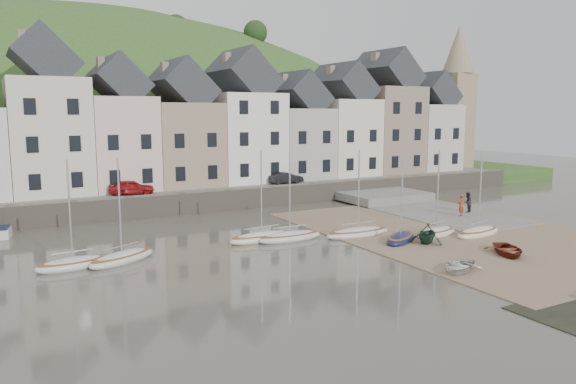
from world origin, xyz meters
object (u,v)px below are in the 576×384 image
rowboat_red (508,250)px  rowboat_white (459,266)px  car_left (131,187)px  sailboat_0 (73,264)px  car_right (286,178)px  person_red (461,205)px  person_dark (467,202)px  rowboat_green (427,233)px

rowboat_red → rowboat_white: bearing=-137.8°
car_left → rowboat_white: bearing=-145.5°
sailboat_0 → car_right: bearing=35.2°
rowboat_white → car_right: car_right is taller
person_red → car_right: car_right is taller
rowboat_white → car_right: bearing=148.7°
rowboat_white → person_red: (11.86, 11.30, 0.69)m
person_dark → car_right: 17.45m
car_right → rowboat_white: bearing=175.2°
person_red → car_right: (-8.20, 15.25, 1.13)m
rowboat_red → car_left: car_left is taller
sailboat_0 → person_dark: 32.15m
person_red → person_dark: bearing=-175.9°
sailboat_0 → person_dark: size_ratio=3.66×
sailboat_0 → person_red: bearing=0.6°
sailboat_0 → rowboat_white: (18.40, -10.98, 0.08)m
car_left → person_dark: bearing=-108.4°
rowboat_green → rowboat_red: (2.21, -4.65, -0.33)m
person_red → car_left: bearing=-58.2°
sailboat_0 → person_red: sailboat_0 is taller
sailboat_0 → car_right: (22.07, 15.57, 1.91)m
person_red → car_right: 17.35m
rowboat_green → person_red: bearing=90.8°
rowboat_red → person_dark: bearing=83.5°
rowboat_white → car_right: (3.66, 26.55, 1.82)m
rowboat_white → person_dark: (13.71, 12.33, 0.63)m
rowboat_white → rowboat_green: rowboat_green is taller
person_red → person_dark: person_red is taller
rowboat_green → car_right: bearing=146.8°
rowboat_green → rowboat_red: 5.16m
rowboat_white → person_red: person_red is taller
rowboat_red → car_left: size_ratio=0.83×
person_red → car_right: bearing=-86.8°
rowboat_green → person_dark: size_ratio=1.45×
person_dark → sailboat_0: bearing=-21.1°
sailboat_0 → rowboat_red: (23.59, -9.91, 0.12)m
sailboat_0 → car_left: (6.90, 15.57, 1.98)m
person_dark → car_right: car_right is taller
sailboat_0 → rowboat_red: bearing=-22.8°
rowboat_red → car_right: size_ratio=0.90×
rowboat_green → car_left: bearing=-176.6°
sailboat_0 → car_left: size_ratio=1.66×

